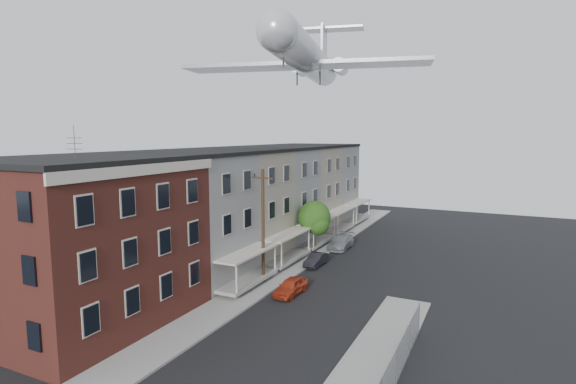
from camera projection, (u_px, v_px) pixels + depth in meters
name	position (u px, v px, depth m)	size (l,w,h in m)	color
sidewalk_left	(296.00, 263.00, 40.69)	(3.00, 62.00, 0.12)	gray
curb_left	(311.00, 265.00, 40.07)	(0.15, 62.00, 0.14)	gray
corner_building	(86.00, 240.00, 27.64)	(10.31, 12.30, 12.15)	#341510
row_house_a	(185.00, 216.00, 36.12)	(11.98, 7.00, 10.30)	slate
row_house_b	(232.00, 204.00, 42.37)	(11.98, 7.00, 10.30)	#72695A
row_house_c	(267.00, 195.00, 48.63)	(11.98, 7.00, 10.30)	slate
row_house_d	(294.00, 188.00, 54.88)	(11.98, 7.00, 10.30)	#72695A
row_house_e	(316.00, 182.00, 61.14)	(11.98, 7.00, 10.30)	slate
utility_pole	(263.00, 225.00, 34.78)	(1.80, 0.26, 9.00)	black
street_tree	(315.00, 219.00, 43.67)	(3.22, 3.20, 5.20)	black
car_near	(291.00, 286.00, 32.75)	(1.43, 3.55, 1.21)	#AF3016
car_mid	(316.00, 260.00, 39.93)	(1.17, 3.35, 1.10)	black
car_far	(341.00, 242.00, 45.92)	(1.87, 4.61, 1.34)	gray
airplane	(308.00, 58.00, 41.08)	(21.93, 25.06, 7.21)	#B9B9BD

